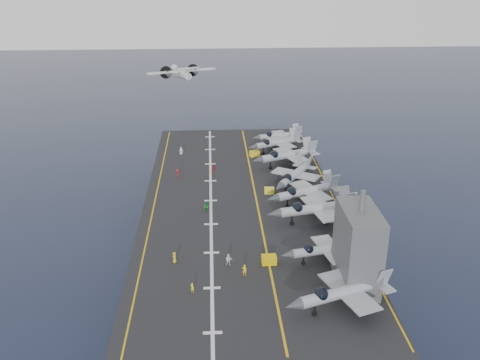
{
  "coord_description": "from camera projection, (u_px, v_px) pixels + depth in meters",
  "views": [
    {
      "loc": [
        -5.6,
        -95.57,
        55.21
      ],
      "look_at": [
        0.0,
        4.0,
        13.0
      ],
      "focal_mm": 40.0,
      "sensor_mm": 36.0,
      "label": 1
    }
  ],
  "objects": [
    {
      "name": "fighter_jet_3",
      "position": [
        316.0,
        208.0,
        95.91
      ],
      "size": [
        18.51,
        14.33,
        5.73
      ],
      "primitive_type": null,
      "color": "gray",
      "rests_on": "flight_deck"
    },
    {
      "name": "tow_cart_c",
      "position": [
        255.0,
        154.0,
        128.25
      ],
      "size": [
        2.59,
        2.04,
        1.36
      ],
      "primitive_type": null,
      "color": "yellow",
      "rests_on": "flight_deck"
    },
    {
      "name": "hull",
      "position": [
        241.0,
        224.0,
        107.73
      ],
      "size": [
        36.0,
        90.0,
        10.0
      ],
      "primitive_type": "cube",
      "color": "#56595E",
      "rests_on": "ground"
    },
    {
      "name": "crew_1",
      "position": [
        192.0,
        288.0,
        76.43
      ],
      "size": [
        1.14,
        1.04,
        1.59
      ],
      "primitive_type": "imported",
      "color": "yellow",
      "rests_on": "flight_deck"
    },
    {
      "name": "foul_line",
      "position": [
        256.0,
        199.0,
        105.77
      ],
      "size": [
        0.35,
        90.0,
        0.02
      ],
      "primitive_type": "cube",
      "color": "gold",
      "rests_on": "flight_deck"
    },
    {
      "name": "fighter_jet_6",
      "position": [
        288.0,
        154.0,
        121.59
      ],
      "size": [
        19.1,
        16.21,
        5.62
      ],
      "primitive_type": null,
      "color": "#949CA5",
      "rests_on": "flight_deck"
    },
    {
      "name": "tow_cart_b",
      "position": [
        269.0,
        190.0,
        108.42
      ],
      "size": [
        2.0,
        1.34,
        1.17
      ],
      "primitive_type": null,
      "color": "yellow",
      "rests_on": "flight_deck"
    },
    {
      "name": "crew_5",
      "position": [
        181.0,
        151.0,
        129.26
      ],
      "size": [
        1.17,
        0.81,
        1.89
      ],
      "primitive_type": "imported",
      "color": "silver",
      "rests_on": "flight_deck"
    },
    {
      "name": "crew_6",
      "position": [
        244.0,
        270.0,
        80.29
      ],
      "size": [
        1.32,
        1.02,
        1.96
      ],
      "primitive_type": "imported",
      "color": "yellow",
      "rests_on": "flight_deck"
    },
    {
      "name": "fighter_jet_4",
      "position": [
        307.0,
        191.0,
        103.19
      ],
      "size": [
        18.46,
        15.76,
        5.42
      ],
      "primitive_type": null,
      "color": "gray",
      "rests_on": "flight_deck"
    },
    {
      "name": "crew_4",
      "position": [
        214.0,
        169.0,
        118.08
      ],
      "size": [
        1.15,
        1.35,
        1.91
      ],
      "primitive_type": "imported",
      "color": "red",
      "rests_on": "flight_deck"
    },
    {
      "name": "landing_centerline",
      "position": [
        211.0,
        201.0,
        105.31
      ],
      "size": [
        0.5,
        90.0,
        0.02
      ],
      "primitive_type": "cube",
      "color": "silver",
      "rests_on": "flight_deck"
    },
    {
      "name": "crew_3",
      "position": [
        178.0,
        173.0,
        115.86
      ],
      "size": [
        0.83,
        1.18,
        1.9
      ],
      "primitive_type": "imported",
      "color": "#B21919",
      "rests_on": "flight_deck"
    },
    {
      "name": "island_superstructure",
      "position": [
        359.0,
        239.0,
        75.9
      ],
      "size": [
        5.0,
        10.0,
        15.0
      ],
      "primitive_type": null,
      "color": "#56595E",
      "rests_on": "flight_deck"
    },
    {
      "name": "flight_deck",
      "position": [
        241.0,
        201.0,
        105.71
      ],
      "size": [
        38.0,
        92.0,
        0.4
      ],
      "primitive_type": "cube",
      "color": "black",
      "rests_on": "hull"
    },
    {
      "name": "tow_cart_a",
      "position": [
        269.0,
        260.0,
        83.66
      ],
      "size": [
        2.35,
        1.58,
        1.38
      ],
      "primitive_type": null,
      "color": "#DEB506",
      "rests_on": "flight_deck"
    },
    {
      "name": "fighter_jet_5",
      "position": [
        294.0,
        174.0,
        110.99
      ],
      "size": [
        16.64,
        18.16,
        5.25
      ],
      "primitive_type": null,
      "color": "#98A3A9",
      "rests_on": "flight_deck"
    },
    {
      "name": "fighter_jet_8",
      "position": [
        280.0,
        135.0,
        136.26
      ],
      "size": [
        14.73,
        11.44,
        4.55
      ],
      "primitive_type": null,
      "color": "#8E949E",
      "rests_on": "flight_deck"
    },
    {
      "name": "deck_edge_stbd",
      "position": [
        334.0,
        198.0,
        106.58
      ],
      "size": [
        0.25,
        90.0,
        0.02
      ],
      "primitive_type": "cube",
      "color": "gold",
      "rests_on": "flight_deck"
    },
    {
      "name": "crew_7",
      "position": [
        229.0,
        260.0,
        83.0
      ],
      "size": [
        1.24,
        0.84,
        2.05
      ],
      "primitive_type": "imported",
      "color": "white",
      "rests_on": "flight_deck"
    },
    {
      "name": "deck_edge_port",
      "position": [
        155.0,
        202.0,
        104.74
      ],
      "size": [
        0.25,
        90.0,
        0.02
      ],
      "primitive_type": "cube",
      "color": "gold",
      "rests_on": "flight_deck"
    },
    {
      "name": "fighter_jet_1",
      "position": [
        326.0,
        249.0,
        83.61
      ],
      "size": [
        14.94,
        11.52,
        4.64
      ],
      "primitive_type": null,
      "color": "gray",
      "rests_on": "flight_deck"
    },
    {
      "name": "fighter_jet_0",
      "position": [
        343.0,
        291.0,
        72.37
      ],
      "size": [
        18.39,
        15.26,
        5.47
      ],
      "primitive_type": null,
      "color": "gray",
      "rests_on": "flight_deck"
    },
    {
      "name": "crew_0",
      "position": [
        175.0,
        257.0,
        83.89
      ],
      "size": [
        0.77,
        1.11,
        1.8
      ],
      "primitive_type": "imported",
      "color": "yellow",
      "rests_on": "flight_deck"
    },
    {
      "name": "ground",
      "position": [
        241.0,
        246.0,
        109.68
      ],
      "size": [
        500.0,
        500.0,
        0.0
      ],
      "primitive_type": "plane",
      "color": "#142135",
      "rests_on": "ground"
    },
    {
      "name": "crew_2",
      "position": [
        206.0,
        207.0,
        100.47
      ],
      "size": [
        1.44,
        1.41,
        2.02
      ],
      "primitive_type": "imported",
      "color": "#1A7F2A",
      "rests_on": "flight_deck"
    },
    {
      "name": "fighter_jet_7",
      "position": [
        278.0,
        142.0,
        130.49
      ],
      "size": [
        17.17,
        14.9,
        5.01
      ],
      "primitive_type": null,
      "color": "#8F97A0",
      "rests_on": "flight_deck"
    },
    {
      "name": "transport_plane",
      "position": [
        182.0,
        75.0,
        155.74
      ],
      "size": [
        23.68,
        19.79,
        4.78
      ],
      "primitive_type": null,
      "color": "silver"
    }
  ]
}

